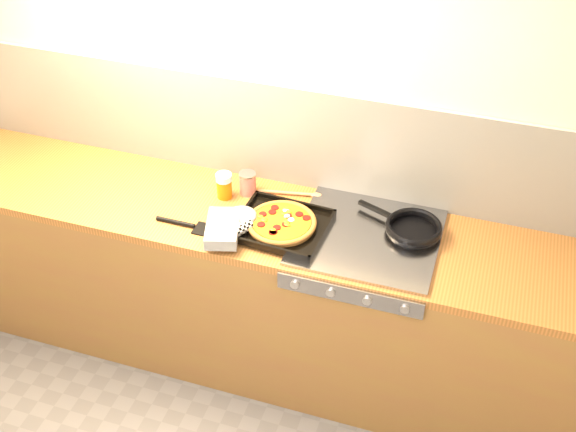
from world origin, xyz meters
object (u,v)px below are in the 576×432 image
(pizza_on_tray, at_px, (266,224))
(tomato_can, at_px, (248,183))
(juice_glass, at_px, (224,185))
(frying_pan, at_px, (413,228))

(pizza_on_tray, xyz_separation_m, tomato_can, (-0.17, 0.24, 0.01))
(tomato_can, distance_m, juice_glass, 0.11)
(pizza_on_tray, relative_size, juice_glass, 4.24)
(pizza_on_tray, height_order, juice_glass, juice_glass)
(frying_pan, distance_m, juice_glass, 0.86)
(frying_pan, distance_m, tomato_can, 0.78)
(pizza_on_tray, bearing_deg, juice_glass, 145.55)
(juice_glass, bearing_deg, pizza_on_tray, -34.45)
(frying_pan, xyz_separation_m, juice_glass, (-0.86, 0.01, 0.03))
(frying_pan, height_order, juice_glass, juice_glass)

